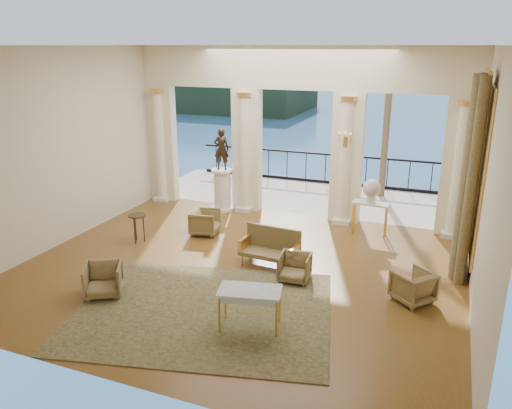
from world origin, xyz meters
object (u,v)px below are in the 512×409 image
at_px(statue, 221,149).
at_px(armchair_c, 413,285).
at_px(armchair_b, 295,266).
at_px(side_table, 137,219).
at_px(game_table, 250,294).
at_px(console_table, 370,208).
at_px(armchair_a, 103,278).
at_px(armchair_d, 205,221).
at_px(pedestal, 222,191).
at_px(settee, 271,247).

bearing_deg(statue, armchair_c, 134.53).
bearing_deg(armchair_b, side_table, 166.88).
xyz_separation_m(game_table, side_table, (-3.91, 2.54, -0.04)).
xyz_separation_m(statue, console_table, (4.22, -0.45, -1.06)).
height_order(armchair_a, armchair_d, armchair_a).
distance_m(armchair_c, pedestal, 6.57).
bearing_deg(pedestal, settee, -49.73).
relative_size(pedestal, console_table, 1.31).
bearing_deg(armchair_a, side_table, 79.73).
xyz_separation_m(armchair_c, side_table, (-6.34, 0.60, 0.26)).
xyz_separation_m(armchair_b, console_table, (0.96, 3.10, 0.39)).
distance_m(game_table, pedestal, 6.31).
relative_size(armchair_d, side_table, 0.98).
distance_m(armchair_d, side_table, 1.65).
distance_m(armchair_d, settee, 2.43).
bearing_deg(console_table, settee, -118.85).
bearing_deg(side_table, pedestal, 74.43).
height_order(armchair_a, statue, statue).
relative_size(game_table, pedestal, 0.95).
height_order(armchair_a, settee, settee).
bearing_deg(pedestal, console_table, -6.09).
distance_m(armchair_b, pedestal, 4.82).
distance_m(game_table, side_table, 4.67).
bearing_deg(armchair_d, statue, 1.53).
xyz_separation_m(armchair_b, statue, (-3.25, 3.55, 1.45)).
height_order(armchair_a, armchair_b, armchair_a).
distance_m(armchair_b, settee, 0.88).
xyz_separation_m(armchair_d, pedestal, (-0.41, 1.89, 0.23)).
bearing_deg(game_table, statue, 106.49).
bearing_deg(statue, armchair_b, 119.89).
height_order(armchair_d, side_table, side_table).
distance_m(armchair_d, pedestal, 1.94).
bearing_deg(side_table, armchair_a, -69.65).
distance_m(armchair_c, side_table, 6.38).
xyz_separation_m(armchair_a, settee, (2.46, 2.43, 0.07)).
height_order(settee, game_table, settee).
relative_size(armchair_b, game_table, 0.55).
xyz_separation_m(armchair_a, side_table, (-0.92, 2.48, 0.25)).
relative_size(statue, console_table, 1.27).
relative_size(game_table, console_table, 1.24).
xyz_separation_m(armchair_a, armchair_c, (5.42, 1.88, -0.02)).
bearing_deg(armchair_b, game_table, -99.72).
distance_m(game_table, statue, 6.41).
height_order(armchair_b, game_table, game_table).
height_order(armchair_a, side_table, side_table).
bearing_deg(statue, armchair_a, 78.38).
distance_m(armchair_a, armchair_c, 5.74).
bearing_deg(pedestal, side_table, -105.57).
relative_size(armchair_b, armchair_c, 0.95).
bearing_deg(settee, armchair_b, -33.00).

